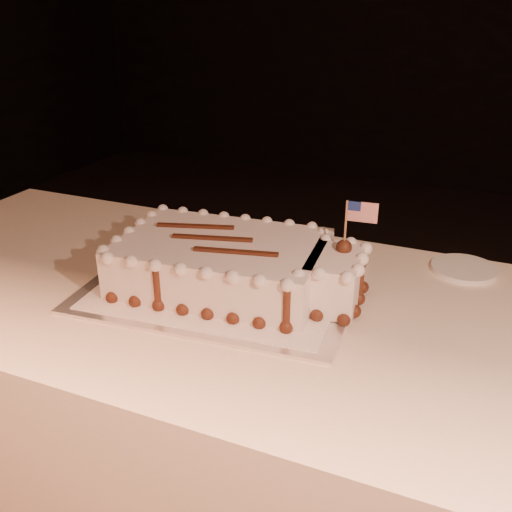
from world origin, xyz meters
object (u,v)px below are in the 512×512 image
at_px(banquet_table, 344,464).
at_px(cake_board, 223,286).
at_px(side_plate, 464,269).
at_px(sheet_cake, 235,264).

bearing_deg(banquet_table, cake_board, 175.82).
bearing_deg(side_plate, sheet_cake, -147.25).
bearing_deg(cake_board, banquet_table, -9.10).
distance_m(sheet_cake, side_plate, 0.54).
height_order(cake_board, sheet_cake, sheet_cake).
distance_m(cake_board, side_plate, 0.56).
xyz_separation_m(sheet_cake, side_plate, (0.45, 0.29, -0.06)).
bearing_deg(sheet_cake, cake_board, -174.91).
relative_size(banquet_table, cake_board, 4.19).
xyz_separation_m(banquet_table, sheet_cake, (-0.27, 0.02, 0.44)).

